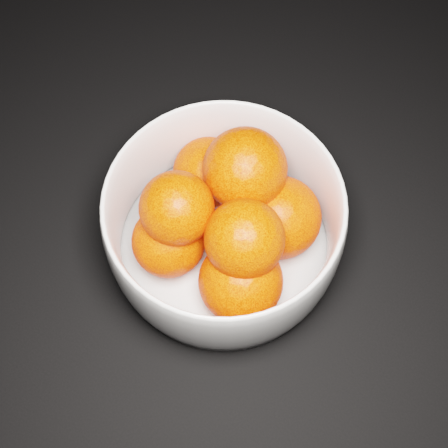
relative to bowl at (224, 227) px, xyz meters
The scene contains 2 objects.
bowl is the anchor object (origin of this frame).
orange_pile 0.01m from the bowl, 62.30° to the left, with size 0.17×0.16×0.13m.
Camera 1 is at (-0.10, -0.46, 0.61)m, focal length 50.00 mm.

